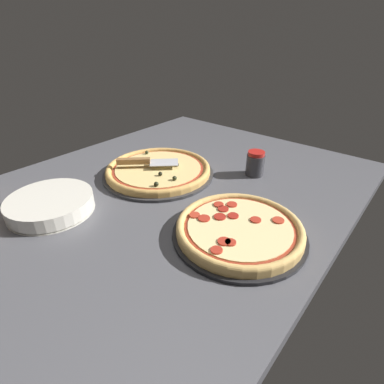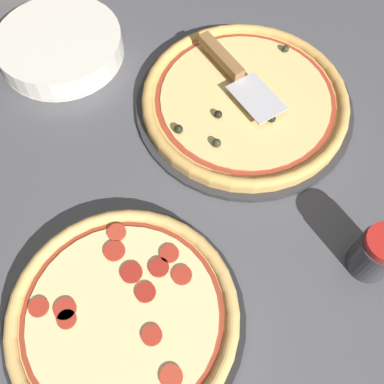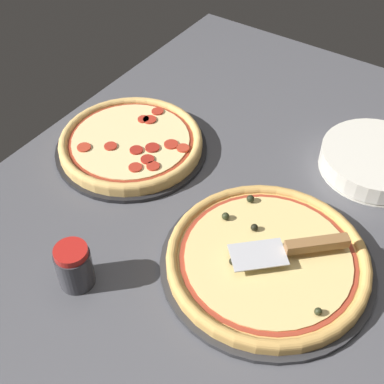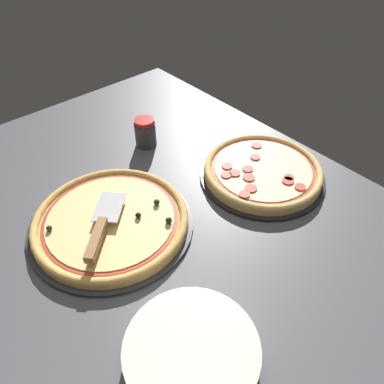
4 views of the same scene
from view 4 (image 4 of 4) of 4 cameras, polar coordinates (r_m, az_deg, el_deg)
ground_plane at (r=97.85cm, az=-4.56°, el=-5.56°), size 148.13×111.82×3.60cm
pizza_pan_front at (r=97.40cm, az=-12.13°, el=-4.94°), size 41.47×41.47×1.00cm
pizza_front at (r=96.13cm, az=-12.27°, el=-4.23°), size 38.99×38.99×3.57cm
pizza_pan_back at (r=111.10cm, az=10.58°, el=2.43°), size 36.09×36.09×1.00cm
pizza_back at (r=109.79cm, az=10.71°, el=3.24°), size 33.92×33.92×2.99cm
serving_spatula at (r=90.00cm, az=-13.92°, el=-5.81°), size 18.75×19.45×2.00cm
plate_stack at (r=74.97cm, az=-0.08°, el=-23.36°), size 25.25×25.25×4.90cm
parmesan_shaker at (r=120.83cm, az=-7.12°, el=8.97°), size 6.73×6.73×9.34cm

